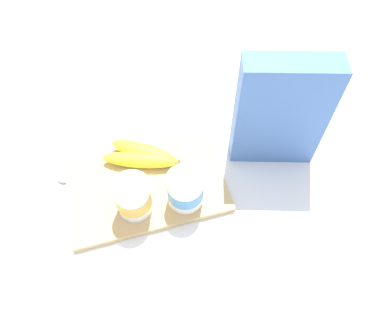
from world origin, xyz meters
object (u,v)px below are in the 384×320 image
(cereal_box, at_px, (280,113))
(spoon, at_px, (53,180))
(yogurt_cup_front, at_px, (185,190))
(banana_bunch, at_px, (142,156))
(cutting_board, at_px, (146,185))
(yogurt_cup_back, at_px, (133,197))

(cereal_box, distance_m, spoon, 0.51)
(yogurt_cup_front, height_order, banana_bunch, yogurt_cup_front)
(cereal_box, bearing_deg, cutting_board, -160.08)
(cutting_board, relative_size, banana_bunch, 1.90)
(cereal_box, xyz_separation_m, yogurt_cup_front, (0.22, 0.07, -0.08))
(yogurt_cup_back, height_order, spoon, yogurt_cup_back)
(banana_bunch, bearing_deg, cereal_box, 171.06)
(cereal_box, xyz_separation_m, spoon, (0.49, -0.05, -0.13))
(yogurt_cup_back, bearing_deg, spoon, -36.00)
(yogurt_cup_front, bearing_deg, yogurt_cup_back, -5.08)
(cutting_board, height_order, banana_bunch, banana_bunch)
(cutting_board, bearing_deg, yogurt_cup_front, 140.75)
(cutting_board, distance_m, spoon, 0.21)
(cutting_board, distance_m, yogurt_cup_back, 0.08)
(yogurt_cup_front, bearing_deg, banana_bunch, -61.04)
(cutting_board, xyz_separation_m, yogurt_cup_front, (-0.07, 0.06, 0.05))
(spoon, bearing_deg, yogurt_cup_back, 144.00)
(cereal_box, relative_size, yogurt_cup_back, 3.10)
(cereal_box, height_order, banana_bunch, cereal_box)
(yogurt_cup_front, xyz_separation_m, banana_bunch, (0.07, -0.12, -0.02))
(cereal_box, height_order, spoon, cereal_box)
(yogurt_cup_back, bearing_deg, cutting_board, -122.26)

